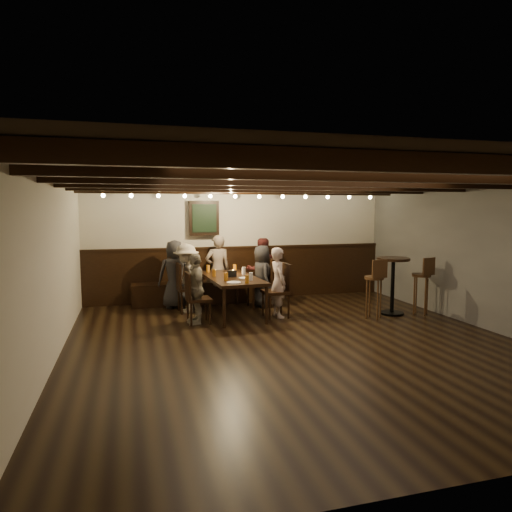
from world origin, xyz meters
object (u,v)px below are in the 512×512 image
object	(u,v)px
dining_table	(231,280)
person_bench_centre	(218,269)
person_right_far	(278,282)
chair_left_far	(198,308)
person_left_near	(186,278)
bar_stool_right	(421,293)
person_right_near	(262,276)
bar_stool_left	(374,296)
chair_left_near	(188,297)
person_left_far	(196,289)
chair_right_far	(277,301)
high_top_table	(393,277)
person_bench_right	(261,270)
person_bench_left	(175,274)
chair_right_near	(260,292)

from	to	relation	value
dining_table	person_bench_centre	bearing A→B (deg)	90.00
person_right_far	chair_left_far	bearing A→B (deg)	90.00
person_left_near	bar_stool_right	size ratio (longest dim) A/B	1.21
person_left_near	person_right_near	size ratio (longest dim) A/B	1.05
person_right_far	bar_stool_left	distance (m)	1.71
chair_left_near	person_left_near	world-z (taller)	person_left_near
person_left_far	person_right_far	bearing A→B (deg)	90.00
chair_right_far	person_bench_centre	world-z (taller)	person_bench_centre
high_top_table	bar_stool_left	distance (m)	0.62
chair_left_far	person_right_far	bearing A→B (deg)	90.00
bar_stool_right	chair_right_far	bearing A→B (deg)	154.73
person_right_near	person_right_far	size ratio (longest dim) A/B	0.98
person_left_far	person_right_near	world-z (taller)	person_right_near
person_bench_right	person_left_far	distance (m)	2.13
chair_left_far	person_bench_left	xyz separation A→B (m)	(-0.25, 1.34, 0.40)
dining_table	bar_stool_left	bearing A→B (deg)	-25.55
chair_left_near	person_left_far	xyz separation A→B (m)	(0.02, -0.90, 0.31)
person_bench_left	bar_stool_right	bearing A→B (deg)	154.53
chair_right_far	bar_stool_right	xyz separation A→B (m)	(2.63, -0.52, 0.10)
dining_table	bar_stool_left	size ratio (longest dim) A/B	1.80
chair_right_far	person_bench_centre	distance (m)	1.71
chair_left_near	person_bench_left	size ratio (longest dim) A/B	0.70
chair_right_near	person_bench_centre	xyz separation A→B (m)	(-0.75, 0.56, 0.41)
person_right_far	dining_table	bearing A→B (deg)	59.04
person_bench_right	person_left_near	world-z (taller)	person_bench_right
person_left_far	dining_table	bearing A→B (deg)	120.96
chair_left_near	person_bench_centre	size ratio (longest dim) A/B	0.66
chair_right_near	person_right_near	distance (m)	0.32
person_bench_left	chair_left_near	bearing A→B (deg)	111.83
dining_table	high_top_table	xyz separation A→B (m)	(2.87, -0.78, 0.04)
chair_right_far	person_bench_centre	bearing A→B (deg)	25.65
chair_right_near	chair_right_far	xyz separation A→B (m)	(0.05, -0.90, -0.00)
person_bench_left	person_right_near	distance (m)	1.71
chair_right_near	person_left_far	world-z (taller)	person_left_far
person_bench_right	person_right_far	world-z (taller)	person_bench_right
chair_right_far	person_bench_centre	size ratio (longest dim) A/B	0.69
chair_right_far	dining_table	bearing A→B (deg)	58.01
dining_table	chair_right_near	world-z (taller)	chair_right_near
person_bench_left	person_bench_right	size ratio (longest dim) A/B	1.00
dining_table	bar_stool_left	distance (m)	2.58
person_bench_centre	person_right_far	bearing A→B (deg)	116.57
person_right_far	bar_stool_left	xyz separation A→B (m)	(1.60, -0.57, -0.23)
dining_table	person_bench_centre	distance (m)	1.05
bar_stool_left	chair_left_far	bearing A→B (deg)	166.95
person_bench_left	person_left_far	bearing A→B (deg)	96.34
chair_left_far	bar_stool_right	distance (m)	4.09
chair_right_near	bar_stool_left	xyz separation A→B (m)	(1.67, -1.47, 0.10)
dining_table	person_left_far	world-z (taller)	person_left_far
bar_stool_left	person_right_far	bearing A→B (deg)	156.40
person_bench_left	person_left_far	xyz separation A→B (m)	(0.22, -1.34, -0.07)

